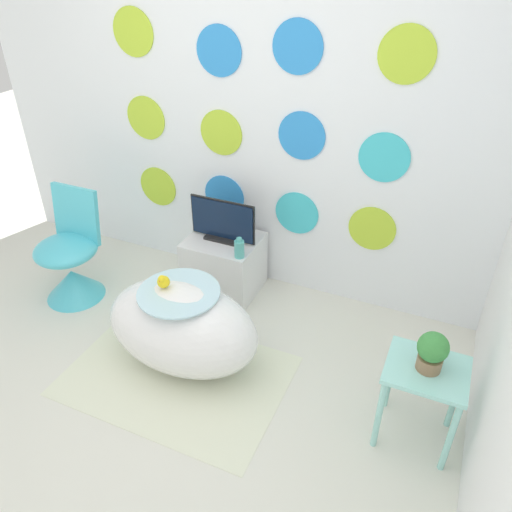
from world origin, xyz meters
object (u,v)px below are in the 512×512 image
Objects in this scene: chair at (71,265)px; vase at (239,249)px; bathtub at (182,327)px; tv at (223,222)px; potted_plant_left at (432,351)px.

vase is at bearing 16.94° from chair.
bathtub is 1.20× the size of chair.
tv is (-0.12, 0.78, 0.28)m from bathtub.
chair is 2.48m from potted_plant_left.
bathtub is at bearing -81.16° from tv.
chair is 5.47× the size of vase.
potted_plant_left is (1.28, -0.61, 0.11)m from vase.
tv is 2.29× the size of potted_plant_left.
potted_plant_left reaches higher than bathtub.
bathtub is 1.98× the size of tv.
tv is 0.27m from vase.
chair is at bearing 165.94° from bathtub.
chair is at bearing -163.06° from vase.
vase is (0.20, -0.16, -0.07)m from tv.
bathtub is 6.54× the size of vase.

